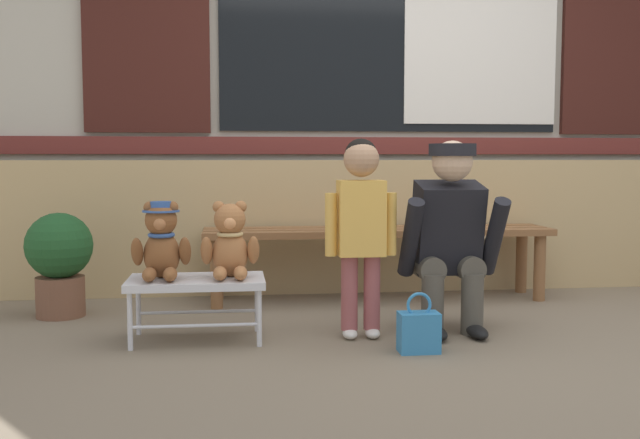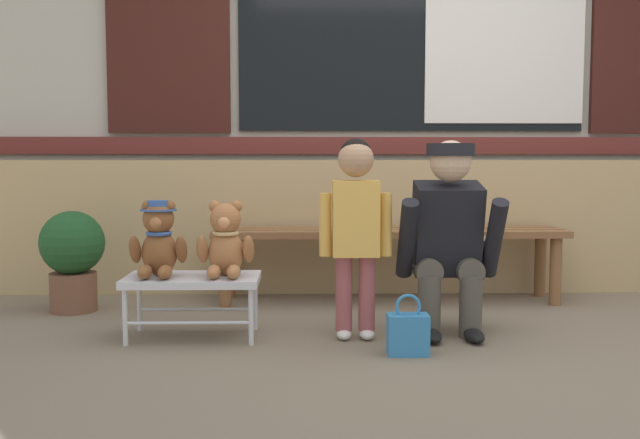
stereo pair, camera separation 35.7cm
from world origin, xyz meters
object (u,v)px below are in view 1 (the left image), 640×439
wooden_bench_long (378,239)px  teddy_bear_plain (230,243)px  teddy_bear_with_hat (161,242)px  child_standing (361,215)px  adult_crouching (450,236)px  handbag_on_ground (419,331)px  small_display_bench (196,285)px  potted_plant (59,258)px

wooden_bench_long → teddy_bear_plain: size_ratio=5.78×
teddy_bear_plain → teddy_bear_with_hat: bearing=179.9°
child_standing → adult_crouching: size_ratio=1.01×
wooden_bench_long → adult_crouching: (0.20, -0.82, 0.11)m
child_standing → handbag_on_ground: 0.62m
wooden_bench_long → adult_crouching: 0.86m
small_display_bench → teddy_bear_with_hat: teddy_bear_with_hat is taller
small_display_bench → handbag_on_ground: bearing=-18.6°
child_standing → adult_crouching: child_standing is taller
teddy_bear_plain → handbag_on_ground: 0.97m
child_standing → potted_plant: bearing=157.1°
wooden_bench_long → small_display_bench: bearing=-140.3°
teddy_bear_plain → potted_plant: 1.12m
small_display_bench → child_standing: 0.85m
small_display_bench → handbag_on_ground: 1.06m
wooden_bench_long → teddy_bear_with_hat: (-1.21, -0.87, 0.10)m
teddy_bear_plain → child_standing: (0.62, -0.04, 0.13)m
child_standing → potted_plant: size_ratio=1.68×
teddy_bear_with_hat → adult_crouching: bearing=1.8°
wooden_bench_long → child_standing: bearing=-106.3°
child_standing → handbag_on_ground: size_ratio=3.52×
adult_crouching → handbag_on_ground: (-0.25, -0.38, -0.38)m
teddy_bear_plain → child_standing: child_standing is taller
adult_crouching → potted_plant: 2.10m
adult_crouching → small_display_bench: bearing=-177.9°
wooden_bench_long → adult_crouching: size_ratio=2.21×
child_standing → handbag_on_ground: child_standing is taller
teddy_bear_with_hat → potted_plant: size_ratio=0.64×
adult_crouching → handbag_on_ground: 0.60m
teddy_bear_with_hat → teddy_bear_plain: 0.32m
wooden_bench_long → child_standing: child_standing is taller
wooden_bench_long → teddy_bear_with_hat: bearing=-144.3°
teddy_bear_with_hat → potted_plant: teddy_bear_with_hat is taller
small_display_bench → child_standing: size_ratio=0.67×
small_display_bench → child_standing: child_standing is taller
small_display_bench → handbag_on_ground: (0.99, -0.33, -0.17)m
small_display_bench → child_standing: bearing=-2.7°
handbag_on_ground → teddy_bear_with_hat: bearing=163.8°
handbag_on_ground → potted_plant: bearing=151.6°
child_standing → adult_crouching: bearing=10.1°
teddy_bear_plain → adult_crouching: (1.09, 0.04, 0.02)m
wooden_bench_long → child_standing: 0.97m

